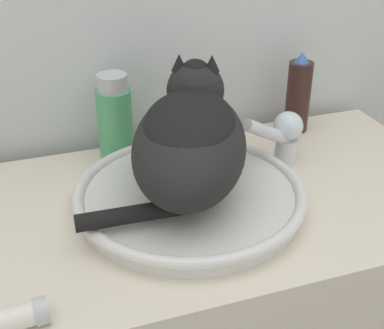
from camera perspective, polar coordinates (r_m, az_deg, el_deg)
sink_basin at (r=0.93m, az=-0.24°, el=-3.34°), size 0.40×0.40×0.04m
cat at (r=0.88m, az=-0.24°, el=3.06°), size 0.35×0.37×0.19m
faucet at (r=1.05m, az=9.74°, el=3.20°), size 0.15×0.08×0.13m
hairspray_can_black at (r=1.20m, az=11.27°, el=7.28°), size 0.05×0.05×0.18m
mouthwash_bottle at (r=1.07m, az=-8.23°, el=4.81°), size 0.07×0.07×0.18m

